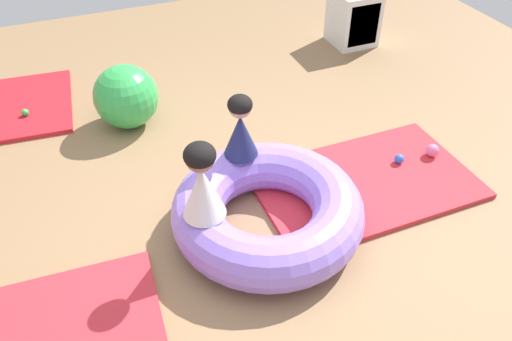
{
  "coord_description": "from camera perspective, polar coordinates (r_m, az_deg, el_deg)",
  "views": [
    {
      "loc": [
        -0.84,
        -2.32,
        2.5
      ],
      "look_at": [
        0.14,
        0.08,
        0.35
      ],
      "focal_mm": 35.89,
      "sensor_mm": 36.0,
      "label": 1
    }
  ],
  "objects": [
    {
      "name": "gym_mat_front",
      "position": [
        5.1,
        -26.12,
        6.22
      ],
      "size": [
        1.22,
        1.16,
        0.04
      ],
      "primitive_type": "cube",
      "rotation": [
        0.0,
        0.0,
        -0.09
      ],
      "color": "red",
      "rests_on": "ground"
    },
    {
      "name": "exercise_ball_large",
      "position": [
        4.41,
        -14.28,
        7.98
      ],
      "size": [
        0.54,
        0.54,
        0.54
      ],
      "primitive_type": "sphere",
      "color": "green",
      "rests_on": "ground"
    },
    {
      "name": "storage_cube",
      "position": [
        5.75,
        10.93,
        16.29
      ],
      "size": [
        0.44,
        0.44,
        0.56
      ],
      "color": "silver",
      "rests_on": "ground"
    },
    {
      "name": "play_ball_blue",
      "position": [
        4.05,
        15.67,
        1.26
      ],
      "size": [
        0.07,
        0.07,
        0.07
      ],
      "primitive_type": "sphere",
      "color": "blue",
      "rests_on": "gym_mat_near_left"
    },
    {
      "name": "play_ball_green",
      "position": [
        4.86,
        -24.33,
        5.91
      ],
      "size": [
        0.06,
        0.06,
        0.06
      ],
      "primitive_type": "sphere",
      "color": "green",
      "rests_on": "gym_mat_front"
    },
    {
      "name": "play_ball_teal",
      "position": [
        3.83,
        5.11,
        0.56
      ],
      "size": [
        0.1,
        0.1,
        0.1
      ],
      "primitive_type": "sphere",
      "color": "teal",
      "rests_on": "gym_mat_near_left"
    },
    {
      "name": "inflatable_cushion",
      "position": [
        3.35,
        1.3,
        -4.45
      ],
      "size": [
        1.26,
        1.26,
        0.34
      ],
      "primitive_type": "torus",
      "color": "#9975EA",
      "rests_on": "ground"
    },
    {
      "name": "play_ball_pink",
      "position": [
        4.19,
        19.06,
        2.13
      ],
      "size": [
        0.1,
        0.1,
        0.1
      ],
      "primitive_type": "sphere",
      "color": "pink",
      "rests_on": "gym_mat_near_left"
    },
    {
      "name": "ground_plane",
      "position": [
        3.51,
        -1.61,
        -5.73
      ],
      "size": [
        8.0,
        8.0,
        0.0
      ],
      "primitive_type": "plane",
      "color": "#93704C"
    },
    {
      "name": "child_in_navy",
      "position": [
        3.4,
        -1.74,
        4.93
      ],
      "size": [
        0.26,
        0.26,
        0.46
      ],
      "rotation": [
        0.0,
        0.0,
        0.14
      ],
      "color": "navy",
      "rests_on": "inflatable_cushion"
    },
    {
      "name": "gym_mat_near_left",
      "position": [
        3.86,
        12.04,
        -1.35
      ],
      "size": [
        1.59,
        0.97,
        0.04
      ],
      "primitive_type": "cube",
      "rotation": [
        0.0,
        0.0,
        0.0
      ],
      "color": "red",
      "rests_on": "ground"
    },
    {
      "name": "child_in_white",
      "position": [
        2.94,
        -6.04,
        -1.22
      ],
      "size": [
        0.32,
        0.32,
        0.51
      ],
      "rotation": [
        0.0,
        0.0,
        3.39
      ],
      "color": "white",
      "rests_on": "inflatable_cushion"
    }
  ]
}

